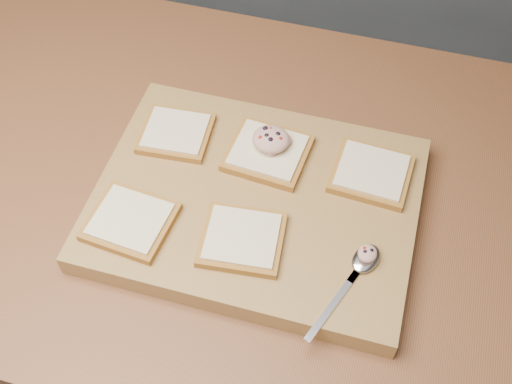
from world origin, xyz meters
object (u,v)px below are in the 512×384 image
Objects in this scene: cutting_board at (256,203)px; tuna_salad_dollop at (271,139)px; bread_far_center at (268,153)px; spoon at (361,265)px.

cutting_board is 8.24× the size of tuna_salad_dollop.
cutting_board is 0.08m from bread_far_center.
cutting_board is 2.79× the size of spoon.
tuna_salad_dollop is 0.24m from spoon.
spoon is at bearing -41.69° from bread_far_center.
cutting_board is at bearing -87.54° from bread_far_center.
bread_far_center is 0.76× the size of spoon.
spoon is (0.17, -0.08, 0.02)m from cutting_board.
bread_far_center reaches higher than cutting_board.
tuna_salad_dollop is 0.34× the size of spoon.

